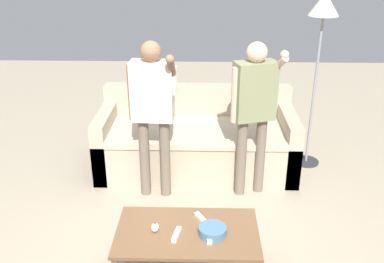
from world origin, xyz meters
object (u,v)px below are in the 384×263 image
(player_left, at_px, (153,103))
(game_remote_wand_far, at_px, (202,219))
(game_remote_nunchuk, at_px, (155,227))
(coffee_table, at_px, (187,236))
(game_remote_wand_spare, at_px, (177,234))
(couch, at_px, (197,141))
(game_remote_wand_near, at_px, (209,236))
(player_right, at_px, (254,103))
(floor_lamp, at_px, (322,22))
(snack_bowl, at_px, (213,231))

(player_left, distance_m, game_remote_wand_far, 1.21)
(game_remote_nunchuk, bearing_deg, coffee_table, -1.17)
(game_remote_wand_spare, bearing_deg, game_remote_nunchuk, 157.17)
(couch, xyz_separation_m, coffee_table, (-0.04, -1.69, 0.05))
(game_remote_wand_far, bearing_deg, game_remote_wand_near, -74.22)
(couch, distance_m, game_remote_wand_near, 1.77)
(player_right, height_order, game_remote_wand_far, player_right)
(player_right, bearing_deg, couch, 135.01)
(floor_lamp, distance_m, game_remote_wand_near, 2.46)
(game_remote_wand_near, bearing_deg, game_remote_wand_far, 105.78)
(player_left, bearing_deg, couch, 56.69)
(couch, bearing_deg, game_remote_wand_near, -86.16)
(coffee_table, relative_size, game_remote_wand_near, 6.87)
(couch, relative_size, game_remote_nunchuk, 23.26)
(couch, height_order, coffee_table, couch)
(couch, height_order, game_remote_wand_near, couch)
(snack_bowl, xyz_separation_m, player_left, (-0.52, 1.14, 0.53))
(couch, height_order, snack_bowl, couch)
(player_left, bearing_deg, game_remote_wand_far, -65.54)
(couch, distance_m, floor_lamp, 1.74)
(snack_bowl, relative_size, floor_lamp, 0.11)
(snack_bowl, relative_size, game_remote_wand_far, 1.26)
(coffee_table, height_order, game_remote_wand_spare, game_remote_wand_spare)
(coffee_table, xyz_separation_m, game_remote_nunchuk, (-0.23, 0.00, 0.07))
(game_remote_nunchuk, xyz_separation_m, player_right, (0.79, 1.16, 0.52))
(snack_bowl, bearing_deg, game_remote_wand_near, -118.45)
(player_left, height_order, game_remote_wand_far, player_left)
(couch, distance_m, game_remote_wand_spare, 1.76)
(player_right, bearing_deg, coffee_table, -115.64)
(snack_bowl, bearing_deg, player_left, 114.72)
(floor_lamp, xyz_separation_m, game_remote_wand_far, (-1.15, -1.68, -1.14))
(floor_lamp, relative_size, player_right, 1.23)
(couch, relative_size, snack_bowl, 10.37)
(couch, relative_size, player_left, 1.37)
(game_remote_nunchuk, relative_size, player_right, 0.06)
(game_remote_nunchuk, distance_m, game_remote_wand_far, 0.35)
(couch, height_order, game_remote_wand_spare, couch)
(game_remote_wand_near, distance_m, game_remote_wand_spare, 0.23)
(couch, relative_size, game_remote_wand_spare, 13.30)
(game_remote_nunchuk, xyz_separation_m, game_remote_wand_spare, (0.16, -0.07, -0.01))
(snack_bowl, xyz_separation_m, game_remote_nunchuk, (-0.41, 0.04, -0.01))
(game_remote_wand_far, bearing_deg, snack_bowl, -63.70)
(couch, relative_size, floor_lamp, 1.12)
(couch, bearing_deg, game_remote_nunchuk, -98.94)
(player_left, xyz_separation_m, game_remote_wand_far, (0.45, -0.98, -0.54))
(game_remote_wand_spare, bearing_deg, snack_bowl, 6.54)
(couch, bearing_deg, snack_bowl, -85.35)
(player_left, relative_size, game_remote_wand_far, 9.58)
(floor_lamp, height_order, game_remote_wand_near, floor_lamp)
(coffee_table, bearing_deg, player_left, 107.40)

